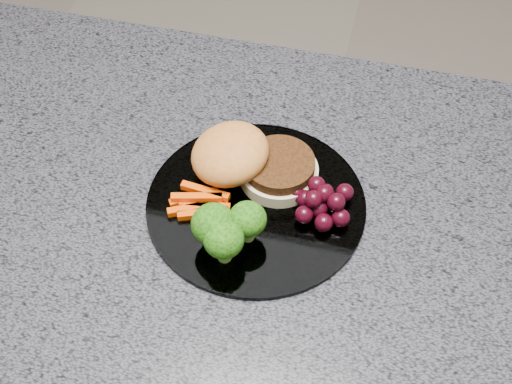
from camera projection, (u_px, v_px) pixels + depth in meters
island_cabinet at (238, 376)px, 1.21m from camera, size 1.20×0.60×0.86m
countertop at (231, 216)px, 0.86m from camera, size 1.20×0.60×0.04m
plate at (256, 204)px, 0.84m from camera, size 0.26×0.26×0.01m
burger at (247, 162)px, 0.85m from camera, size 0.18×0.13×0.05m
carrot_sticks at (200, 202)px, 0.83m from camera, size 0.07×0.06×0.02m
broccoli at (226, 228)px, 0.77m from camera, size 0.08×0.08×0.06m
grape_bunch at (322, 202)px, 0.82m from camera, size 0.08×0.07×0.04m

